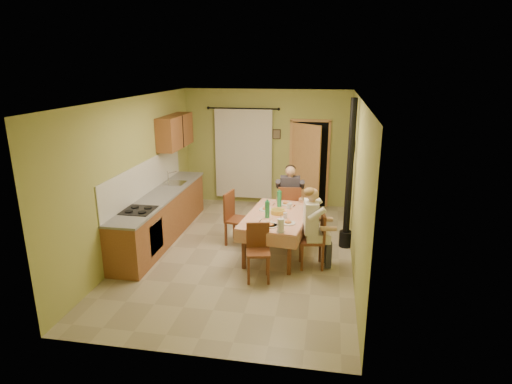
% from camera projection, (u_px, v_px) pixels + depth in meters
% --- Properties ---
extents(floor, '(4.00, 6.00, 0.01)m').
position_uv_depth(floor, '(242.00, 252.00, 7.96)').
color(floor, tan).
rests_on(floor, ground).
extents(room_shell, '(4.04, 6.04, 2.82)m').
position_uv_depth(room_shell, '(241.00, 156.00, 7.44)').
color(room_shell, tan).
rests_on(room_shell, ground).
extents(kitchen_run, '(0.64, 3.64, 1.56)m').
position_uv_depth(kitchen_run, '(162.00, 215.00, 8.48)').
color(kitchen_run, brown).
rests_on(kitchen_run, ground).
extents(upper_cabinets, '(0.35, 1.40, 0.70)m').
position_uv_depth(upper_cabinets, '(175.00, 131.00, 9.31)').
color(upper_cabinets, brown).
rests_on(upper_cabinets, room_shell).
extents(curtain, '(1.70, 0.07, 2.22)m').
position_uv_depth(curtain, '(244.00, 154.00, 10.43)').
color(curtain, black).
rests_on(curtain, ground).
extents(doorway, '(0.96, 0.52, 2.15)m').
position_uv_depth(doorway, '(307.00, 165.00, 10.19)').
color(doorway, black).
rests_on(doorway, ground).
extents(dining_table, '(1.25, 1.87, 0.76)m').
position_uv_depth(dining_table, '(277.00, 234.00, 7.80)').
color(dining_table, tan).
rests_on(dining_table, ground).
extents(tableware, '(0.73, 1.61, 0.33)m').
position_uv_depth(tableware, '(277.00, 213.00, 7.56)').
color(tableware, white).
rests_on(tableware, dining_table).
extents(chair_far, '(0.49, 0.49, 1.02)m').
position_uv_depth(chair_far, '(289.00, 219.00, 8.83)').
color(chair_far, brown).
rests_on(chair_far, ground).
extents(chair_near, '(0.44, 0.44, 0.92)m').
position_uv_depth(chair_near, '(258.00, 263.00, 6.87)').
color(chair_near, brown).
rests_on(chair_near, ground).
extents(chair_right, '(0.46, 0.46, 0.96)m').
position_uv_depth(chair_right, '(312.00, 251.00, 7.32)').
color(chair_right, brown).
rests_on(chair_right, ground).
extents(chair_left, '(0.53, 0.53, 1.02)m').
position_uv_depth(chair_left, '(239.00, 229.00, 8.28)').
color(chair_left, brown).
rests_on(chair_left, ground).
extents(man_far, '(0.60, 0.49, 1.39)m').
position_uv_depth(man_far, '(290.00, 191.00, 8.67)').
color(man_far, '#38333D').
rests_on(man_far, chair_far).
extents(man_right, '(0.52, 0.62, 1.39)m').
position_uv_depth(man_right, '(313.00, 218.00, 7.15)').
color(man_right, silver).
rests_on(man_right, chair_right).
extents(stove_flue, '(0.24, 0.24, 2.80)m').
position_uv_depth(stove_flue, '(348.00, 195.00, 7.92)').
color(stove_flue, black).
rests_on(stove_flue, ground).
extents(picture_back, '(0.19, 0.03, 0.23)m').
position_uv_depth(picture_back, '(277.00, 134.00, 10.22)').
color(picture_back, black).
rests_on(picture_back, room_shell).
extents(picture_right, '(0.03, 0.31, 0.21)m').
position_uv_depth(picture_right, '(354.00, 146.00, 8.24)').
color(picture_right, brown).
rests_on(picture_right, room_shell).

